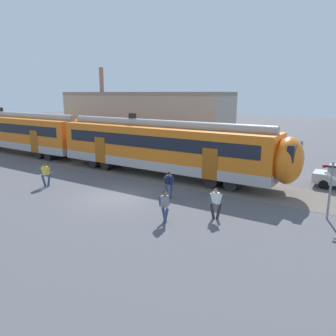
{
  "coord_description": "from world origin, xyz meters",
  "views": [
    {
      "loc": [
        13.27,
        -14.4,
        6.34
      ],
      "look_at": [
        2.1,
        2.79,
        1.6
      ],
      "focal_mm": 35.0,
      "sensor_mm": 36.0,
      "label": 1
    }
  ],
  "objects_px": {
    "pedestrian_navy": "(169,183)",
    "crossing_signal": "(331,181)",
    "pedestrian_white": "(216,201)",
    "pedestrian_grey": "(164,204)",
    "commuter_train": "(22,132)",
    "pedestrian_yellow": "(46,172)"
  },
  "relations": [
    {
      "from": "pedestrian_white",
      "to": "pedestrian_yellow",
      "type": "bearing_deg",
      "value": -175.87
    },
    {
      "from": "pedestrian_grey",
      "to": "pedestrian_white",
      "type": "height_order",
      "value": "same"
    },
    {
      "from": "pedestrian_navy",
      "to": "crossing_signal",
      "type": "distance_m",
      "value": 8.88
    },
    {
      "from": "pedestrian_grey",
      "to": "commuter_train",
      "type": "bearing_deg",
      "value": 161.45
    },
    {
      "from": "commuter_train",
      "to": "pedestrian_white",
      "type": "relative_size",
      "value": 33.99
    },
    {
      "from": "pedestrian_yellow",
      "to": "crossing_signal",
      "type": "distance_m",
      "value": 17.63
    },
    {
      "from": "pedestrian_yellow",
      "to": "pedestrian_navy",
      "type": "bearing_deg",
      "value": 16.07
    },
    {
      "from": "pedestrian_grey",
      "to": "crossing_signal",
      "type": "xyz_separation_m",
      "value": [
        6.74,
        4.94,
        1.02
      ]
    },
    {
      "from": "pedestrian_yellow",
      "to": "pedestrian_white",
      "type": "xyz_separation_m",
      "value": [
        12.32,
        0.89,
        -0.03
      ]
    },
    {
      "from": "pedestrian_white",
      "to": "crossing_signal",
      "type": "bearing_deg",
      "value": 32.7
    },
    {
      "from": "pedestrian_navy",
      "to": "pedestrian_white",
      "type": "xyz_separation_m",
      "value": [
        3.86,
        -1.55,
        -0.03
      ]
    },
    {
      "from": "pedestrian_white",
      "to": "crossing_signal",
      "type": "relative_size",
      "value": 0.56
    },
    {
      "from": "commuter_train",
      "to": "pedestrian_grey",
      "type": "height_order",
      "value": "commuter_train"
    },
    {
      "from": "pedestrian_yellow",
      "to": "pedestrian_navy",
      "type": "xyz_separation_m",
      "value": [
        8.46,
        2.44,
        0.0
      ]
    },
    {
      "from": "commuter_train",
      "to": "pedestrian_white",
      "type": "xyz_separation_m",
      "value": [
        25.32,
        -6.02,
        -1.29
      ]
    },
    {
      "from": "pedestrian_yellow",
      "to": "pedestrian_grey",
      "type": "distance_m",
      "value": 10.45
    },
    {
      "from": "pedestrian_yellow",
      "to": "pedestrian_grey",
      "type": "xyz_separation_m",
      "value": [
        10.4,
        -0.95,
        0.0
      ]
    },
    {
      "from": "pedestrian_navy",
      "to": "crossing_signal",
      "type": "bearing_deg",
      "value": 10.12
    },
    {
      "from": "pedestrian_white",
      "to": "pedestrian_navy",
      "type": "bearing_deg",
      "value": 158.18
    },
    {
      "from": "pedestrian_yellow",
      "to": "pedestrian_white",
      "type": "relative_size",
      "value": 1.0
    },
    {
      "from": "pedestrian_white",
      "to": "pedestrian_grey",
      "type": "bearing_deg",
      "value": -136.15
    },
    {
      "from": "commuter_train",
      "to": "crossing_signal",
      "type": "distance_m",
      "value": 30.29
    }
  ]
}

